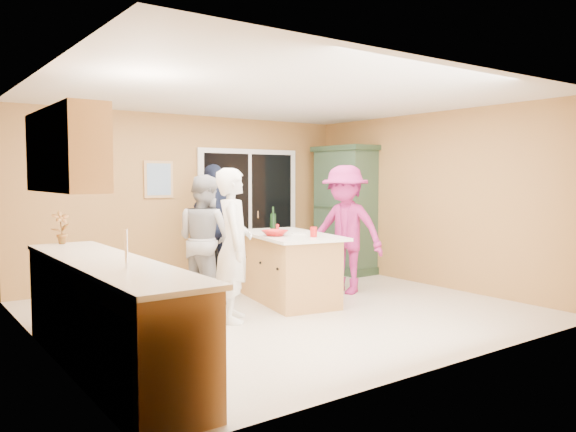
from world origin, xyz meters
TOP-DOWN VIEW (x-y plane):
  - floor at (0.00, 0.00)m, footprint 5.50×5.50m
  - ceiling at (0.00, 0.00)m, footprint 5.50×5.00m
  - wall_back at (0.00, 2.50)m, footprint 5.50×0.10m
  - wall_front at (0.00, -2.50)m, footprint 5.50×0.10m
  - wall_left at (-2.75, 0.00)m, footprint 0.10×5.00m
  - wall_right at (2.75, 0.00)m, footprint 0.10×5.00m
  - left_cabinet_run at (-2.45, -1.05)m, footprint 0.65×3.05m
  - upper_cabinets at (-2.58, -0.20)m, footprint 0.35×1.60m
  - sliding_door at (1.05, 2.46)m, footprint 1.90×0.07m
  - framed_picture at (-0.55, 2.48)m, footprint 0.46×0.04m
  - kitchen_island at (0.35, 0.36)m, footprint 1.22×1.85m
  - green_hutch at (2.49, 1.66)m, footprint 0.62×1.18m
  - woman_white at (-0.74, -0.09)m, footprint 0.67×0.76m
  - woman_grey at (-0.61, 0.87)m, footprint 0.85×0.96m
  - woman_navy at (0.08, 1.86)m, footprint 1.15×0.70m
  - woman_magenta at (1.31, 0.33)m, footprint 1.05×1.33m
  - serving_bowl at (0.04, 0.23)m, footprint 0.37×0.37m
  - tulip_vase at (-2.45, 0.52)m, footprint 0.20×0.15m
  - tumbler_near at (0.35, -0.16)m, footprint 0.09×0.09m
  - tumbler_far at (0.37, 0.68)m, footprint 0.07×0.07m
  - wine_bottle at (0.32, 0.68)m, footprint 0.08×0.08m
  - white_plate at (0.43, 0.24)m, footprint 0.22×0.22m

SIDE VIEW (x-z plane):
  - floor at x=0.00m, z-range 0.00..0.00m
  - kitchen_island at x=0.35m, z-range -0.03..0.87m
  - left_cabinet_run at x=-2.45m, z-range -0.16..1.08m
  - woman_grey at x=-0.61m, z-range 0.00..1.66m
  - woman_white at x=-0.74m, z-range 0.00..1.74m
  - woman_magenta at x=1.31m, z-range 0.00..1.80m
  - white_plate at x=0.43m, z-range 0.90..0.91m
  - woman_navy at x=0.08m, z-range 0.00..1.83m
  - serving_bowl at x=0.04m, z-range 0.90..0.97m
  - tumbler_far at x=0.37m, z-range 0.90..1.00m
  - tumbler_near at x=0.35m, z-range 0.90..1.02m
  - wine_bottle at x=0.32m, z-range 0.86..1.20m
  - sliding_door at x=1.05m, z-range 0.00..2.10m
  - green_hutch at x=2.49m, z-range -0.03..2.13m
  - tulip_vase at x=-2.45m, z-range 0.94..1.29m
  - wall_back at x=0.00m, z-range 0.00..2.60m
  - wall_front at x=0.00m, z-range 0.00..2.60m
  - wall_left at x=-2.75m, z-range 0.00..2.60m
  - wall_right at x=2.75m, z-range 0.00..2.60m
  - framed_picture at x=-0.55m, z-range 1.32..1.88m
  - upper_cabinets at x=-2.58m, z-range 1.50..2.25m
  - ceiling at x=0.00m, z-range 2.55..2.65m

